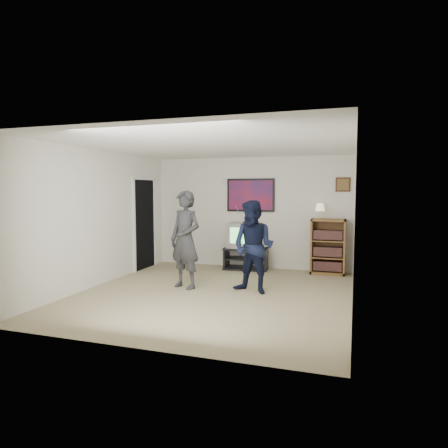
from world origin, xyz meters
The scene contains 13 objects.
room_shell centered at (0.00, 0.35, 1.25)m, with size 4.51×5.00×2.51m.
media_stand centered at (-0.03, 2.23, 0.24)m, with size 1.01×0.61×0.48m.
crt_television centered at (-0.08, 2.23, 0.76)m, with size 0.66×0.56×0.56m, color gray, non-canonical shape.
bookshelf centered at (1.74, 2.28, 0.58)m, with size 0.71×0.40×1.16m, color brown, non-canonical shape.
table_lamp centered at (1.56, 2.26, 1.32)m, with size 0.21×0.21×0.33m, color beige, non-canonical shape.
person_tall centered at (-0.63, 0.23, 0.88)m, with size 0.64×0.42×1.76m, color #2A2A2C.
person_short centered at (0.62, 0.28, 0.80)m, with size 0.77×0.60×1.59m, color black.
controller_left centered at (-0.64, 0.40, 1.26)m, with size 0.03×0.12×0.03m, color white.
controller_right centered at (0.68, 0.53, 0.98)m, with size 0.03×0.12×0.03m, color white.
poster centered at (0.00, 2.48, 1.65)m, with size 1.10×0.03×0.75m, color black.
air_vent centered at (-0.55, 2.48, 1.95)m, with size 0.28×0.02×0.14m, color white.
small_picture centered at (2.00, 2.48, 1.88)m, with size 0.30×0.03×0.30m, color black.
doorway centered at (-2.23, 1.60, 1.00)m, with size 0.03×0.85×2.00m, color black.
Camera 1 is at (2.25, -6.30, 1.76)m, focal length 32.00 mm.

